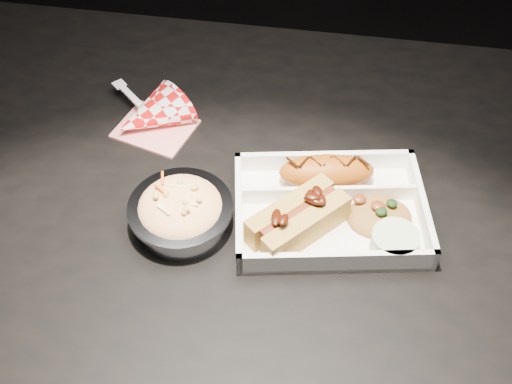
% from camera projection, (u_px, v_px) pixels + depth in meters
% --- Properties ---
extents(dining_table, '(1.20, 0.80, 0.75)m').
position_uv_depth(dining_table, '(264.00, 235.00, 0.96)').
color(dining_table, black).
rests_on(dining_table, ground).
extents(food_tray, '(0.28, 0.22, 0.04)m').
position_uv_depth(food_tray, '(329.00, 212.00, 0.86)').
color(food_tray, white).
rests_on(food_tray, dining_table).
extents(fried_pastry, '(0.14, 0.08, 0.05)m').
position_uv_depth(fried_pastry, '(326.00, 172.00, 0.88)').
color(fried_pastry, '#A55010').
rests_on(fried_pastry, food_tray).
extents(hotdog, '(0.13, 0.14, 0.06)m').
position_uv_depth(hotdog, '(298.00, 218.00, 0.82)').
color(hotdog, '#B88D3E').
rests_on(hotdog, food_tray).
extents(fried_rice_mound, '(0.10, 0.09, 0.03)m').
position_uv_depth(fried_rice_mound, '(381.00, 212.00, 0.84)').
color(fried_rice_mound, '#A86F30').
rests_on(fried_rice_mound, food_tray).
extents(cupcake_liner, '(0.06, 0.06, 0.03)m').
position_uv_depth(cupcake_liner, '(394.00, 243.00, 0.81)').
color(cupcake_liner, '#B9D7A3').
rests_on(cupcake_liner, food_tray).
extents(foil_coleslaw_cup, '(0.14, 0.14, 0.06)m').
position_uv_depth(foil_coleslaw_cup, '(181.00, 211.00, 0.83)').
color(foil_coleslaw_cup, silver).
rests_on(foil_coleslaw_cup, dining_table).
extents(napkin_fork, '(0.15, 0.15, 0.10)m').
position_uv_depth(napkin_fork, '(150.00, 116.00, 0.97)').
color(napkin_fork, red).
rests_on(napkin_fork, dining_table).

